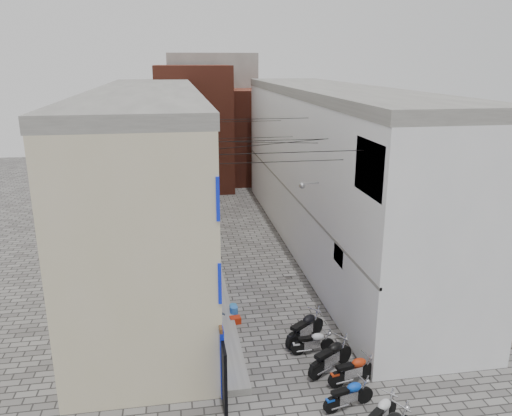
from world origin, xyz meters
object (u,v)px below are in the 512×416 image
motorcycle_c (349,394)px  water_jug_near (234,313)px  person_a (217,306)px  water_jug_far (233,310)px  motorcycle_f (313,341)px  red_crate (235,320)px  motorcycle_b (381,414)px  motorcycle_g (305,327)px  motorcycle_e (331,355)px  person_b (217,312)px  motorcycle_d (353,369)px

motorcycle_c → water_jug_near: (-2.81, 6.15, -0.25)m
person_a → water_jug_far: size_ratio=3.74×
motorcycle_f → red_crate: size_ratio=3.78×
red_crate → motorcycle_b: bearing=-63.6°
motorcycle_b → motorcycle_c: 1.22m
motorcycle_g → motorcycle_e: bearing=-26.0°
motorcycle_c → motorcycle_f: size_ratio=1.05×
motorcycle_f → person_a: size_ratio=0.91×
motorcycle_b → red_crate: motorcycle_b is taller
motorcycle_b → red_crate: 7.62m
water_jug_near → motorcycle_c: bearing=-65.4°
motorcycle_b → motorcycle_g: motorcycle_g is taller
motorcycle_c → person_b: size_ratio=1.12×
motorcycle_f → person_b: person_b is taller
water_jug_near → motorcycle_f: bearing=-50.2°
motorcycle_b → water_jug_far: bearing=165.0°
motorcycle_d → motorcycle_e: 0.95m
water_jug_near → motorcycle_g: bearing=-42.0°
motorcycle_e → motorcycle_g: 2.02m
motorcycle_g → person_b: 3.42m
motorcycle_f → motorcycle_g: (-0.08, 0.83, 0.14)m
motorcycle_g → water_jug_far: bearing=-172.3°
person_a → motorcycle_e: bearing=-140.0°
motorcycle_g → person_b: size_ratio=1.38×
motorcycle_e → motorcycle_g: (-0.39, 1.98, 0.02)m
motorcycle_d → motorcycle_c: bearing=-38.4°
motorcycle_e → motorcycle_f: motorcycle_e is taller
water_jug_near → water_jug_far: 0.27m
red_crate → motorcycle_d: bearing=-53.5°
motorcycle_d → person_b: person_b is taller
motorcycle_d → person_b: (-4.18, 3.70, 0.49)m
person_b → red_crate: person_b is taller
motorcycle_f → person_b: size_ratio=1.07×
motorcycle_b → red_crate: size_ratio=4.22×
motorcycle_e → water_jug_far: size_ratio=4.29×
motorcycle_e → motorcycle_g: size_ratio=0.97×
motorcycle_g → water_jug_near: bearing=-169.1°
motorcycle_f → water_jug_near: 3.97m
motorcycle_c → red_crate: (-2.81, 5.74, -0.37)m
motorcycle_c → motorcycle_g: 3.95m
red_crate → person_a: bearing=-141.8°
motorcycle_e → motorcycle_c: bearing=-32.2°
motorcycle_b → motorcycle_e: motorcycle_e is taller
motorcycle_f → person_a: bearing=-122.8°
motorcycle_d → motorcycle_g: (-0.92, 2.76, 0.09)m
motorcycle_b → person_b: bearing=175.8°
motorcycle_c → red_crate: size_ratio=3.95×
motorcycle_f → motorcycle_g: bearing=-176.4°
motorcycle_f → person_a: person_a is taller
motorcycle_d → person_b: bearing=-143.7°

